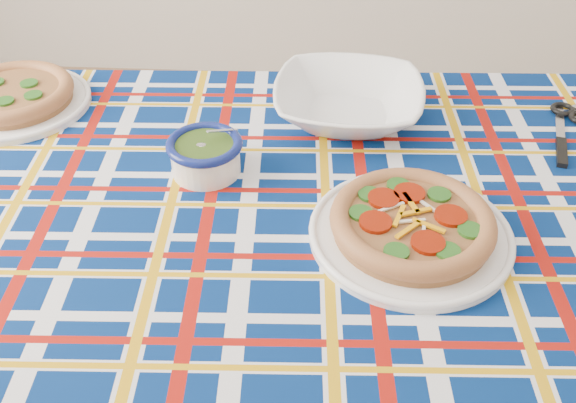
# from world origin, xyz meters

# --- Properties ---
(dining_table) EXTENTS (1.72, 1.12, 0.79)m
(dining_table) POSITION_xyz_m (0.02, -0.05, 0.71)
(dining_table) COLOR brown
(dining_table) RESTS_ON floor
(tablecloth) EXTENTS (1.76, 1.15, 0.11)m
(tablecloth) POSITION_xyz_m (0.02, -0.05, 0.74)
(tablecloth) COLOR navy
(tablecloth) RESTS_ON dining_table
(main_focaccia_plate) EXTENTS (0.34, 0.34, 0.07)m
(main_focaccia_plate) POSITION_xyz_m (0.22, -0.08, 0.83)
(main_focaccia_plate) COLOR brown
(main_focaccia_plate) RESTS_ON tablecloth
(pesto_bowl) EXTENTS (0.15, 0.15, 0.08)m
(pesto_bowl) POSITION_xyz_m (-0.14, 0.09, 0.83)
(pesto_bowl) COLOR #243C10
(pesto_bowl) RESTS_ON tablecloth
(serving_bowl) EXTENTS (0.32, 0.32, 0.07)m
(serving_bowl) POSITION_xyz_m (0.12, 0.29, 0.83)
(serving_bowl) COLOR white
(serving_bowl) RESTS_ON tablecloth
(second_focaccia_plate) EXTENTS (0.36, 0.36, 0.06)m
(second_focaccia_plate) POSITION_xyz_m (-0.58, 0.29, 0.82)
(second_focaccia_plate) COLOR brown
(second_focaccia_plate) RESTS_ON tablecloth
(table_knife) EXTENTS (0.08, 0.24, 0.01)m
(table_knife) POSITION_xyz_m (0.55, 0.28, 0.80)
(table_knife) COLOR silver
(table_knife) RESTS_ON tablecloth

